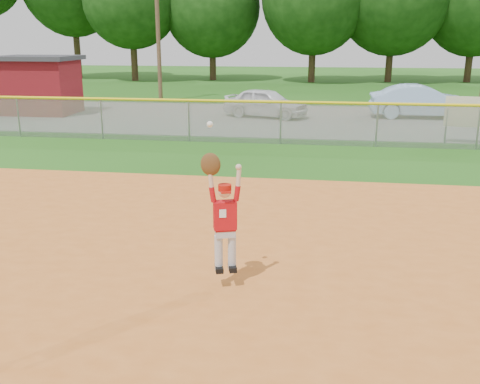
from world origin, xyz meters
The scene contains 10 objects.
ground centered at (0.00, 0.00, 0.00)m, with size 120.00×120.00×0.00m, color #1F5313.
clay_infield centered at (0.00, -3.00, 0.02)m, with size 24.00×16.00×0.04m, color #C26323.
parking_strip centered at (0.00, 16.00, 0.01)m, with size 44.00×10.00×0.03m, color slate.
car_white_a centered at (-1.18, 16.32, 0.71)m, with size 1.59×3.96×1.35m, color silver.
car_blue centered at (6.00, 17.19, 0.79)m, with size 1.61×4.62×1.52m, color #93B6DC.
utility_shed centered at (-12.27, 15.93, 1.44)m, with size 3.79×2.97×2.81m.
sponsor_sign centered at (6.67, 10.81, 1.12)m, with size 1.90×0.34×1.70m.
outfield_fence centered at (0.00, 10.00, 0.88)m, with size 40.06×0.10×1.55m.
power_lines centered at (1.00, 22.00, 4.68)m, with size 19.40×0.24×9.00m.
ballplayer centered at (0.01, -1.50, 1.20)m, with size 0.60×0.32×2.28m.
Camera 1 is at (1.36, -8.86, 3.72)m, focal length 40.00 mm.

